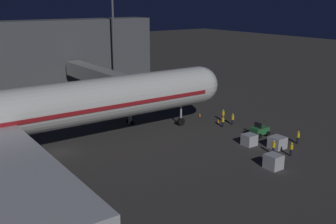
{
  "coord_description": "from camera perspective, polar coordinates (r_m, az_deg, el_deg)",
  "views": [
    {
      "loc": [
        -45.36,
        15.72,
        18.07
      ],
      "look_at": [
        -3.0,
        -14.43,
        3.5
      ],
      "focal_mm": 42.79,
      "sensor_mm": 36.0,
      "label": 1
    }
  ],
  "objects": [
    {
      "name": "ground_crew_near_nose_gear",
      "position": [
        59.33,
        7.82,
        -1.3
      ],
      "size": [
        0.4,
        0.4,
        1.67
      ],
      "color": "black",
      "rests_on": "ground_plane"
    },
    {
      "name": "ground_crew_by_belt_loader",
      "position": [
        54.7,
        18.04,
        -3.37
      ],
      "size": [
        0.4,
        0.4,
        1.76
      ],
      "color": "black",
      "rests_on": "ground_plane"
    },
    {
      "name": "baggage_container_near_belt",
      "position": [
        52.49,
        15.32,
        -4.2
      ],
      "size": [
        1.81,
        1.78,
        1.48
      ],
      "primitive_type": "cube",
      "color": "#B7BABF",
      "rests_on": "ground_plane"
    },
    {
      "name": "apron_floodlight_mast",
      "position": [
        80.37,
        -7.76,
        10.75
      ],
      "size": [
        2.9,
        0.5,
        19.86
      ],
      "color": "#59595E",
      "rests_on": "ground_plane"
    },
    {
      "name": "ground_crew_by_tug",
      "position": [
        60.65,
        9.2,
        -0.94
      ],
      "size": [
        0.4,
        0.4,
        1.74
      ],
      "color": "black",
      "rests_on": "ground_plane"
    },
    {
      "name": "pushback_tug",
      "position": [
        56.49,
        12.9,
        -2.58
      ],
      "size": [
        1.86,
        2.39,
        1.95
      ],
      "color": "#287038",
      "rests_on": "ground_plane"
    },
    {
      "name": "ground_crew_walking_aft",
      "position": [
        50.21,
        17.16,
        -5.0
      ],
      "size": [
        0.4,
        0.4,
        1.74
      ],
      "color": "black",
      "rests_on": "ground_plane"
    },
    {
      "name": "baggage_container_spare",
      "position": [
        52.67,
        11.5,
        -3.9
      ],
      "size": [
        1.56,
        1.62,
        1.45
      ],
      "primitive_type": "cube",
      "color": "#B7BABF",
      "rests_on": "ground_plane"
    },
    {
      "name": "traffic_cone_nose_port",
      "position": [
        61.57,
        7.17,
        -1.27
      ],
      "size": [
        0.36,
        0.36,
        0.55
      ],
      "primitive_type": "cone",
      "color": "orange",
      "rests_on": "ground_plane"
    },
    {
      "name": "ground_crew_marshaller_fwd",
      "position": [
        62.22,
        7.86,
        -0.4
      ],
      "size": [
        0.4,
        0.4,
        1.86
      ],
      "color": "black",
      "rests_on": "ground_plane"
    },
    {
      "name": "ground_crew_under_port_wing",
      "position": [
        50.09,
        14.81,
        -4.79
      ],
      "size": [
        0.4,
        0.4,
        1.85
      ],
      "color": "black",
      "rests_on": "ground_plane"
    },
    {
      "name": "traffic_cone_nose_starboard",
      "position": [
        64.73,
        4.55,
        -0.35
      ],
      "size": [
        0.36,
        0.36,
        0.55
      ],
      "primitive_type": "cone",
      "color": "orange",
      "rests_on": "ground_plane"
    },
    {
      "name": "ground_plane",
      "position": [
        51.3,
        -15.33,
        -5.56
      ],
      "size": [
        320.0,
        320.0,
        0.0
      ],
      "primitive_type": "plane",
      "color": "#383533"
    },
    {
      "name": "jet_bridge",
      "position": [
        66.02,
        -8.88,
        4.74
      ],
      "size": [
        23.92,
        3.4,
        7.31
      ],
      "color": "#9E9E99",
      "rests_on": "ground_plane"
    },
    {
      "name": "baggage_container_far_row",
      "position": [
        46.17,
        14.78,
        -6.84
      ],
      "size": [
        1.73,
        1.6,
        1.63
      ],
      "primitive_type": "cube",
      "color": "#B7BABF",
      "rests_on": "ground_plane"
    }
  ]
}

